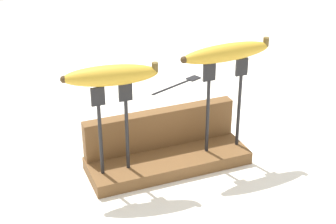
{
  "coord_description": "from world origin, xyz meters",
  "views": [
    {
      "loc": [
        -0.35,
        -0.87,
        0.6
      ],
      "look_at": [
        0.0,
        0.0,
        0.13
      ],
      "focal_mm": 56.73,
      "sensor_mm": 36.0,
      "label": 1
    }
  ],
  "objects_px": {
    "banana_raised_left": "(111,75)",
    "banana_raised_right": "(227,53)",
    "fork_stand_left": "(113,121)",
    "fork_stand_right": "(224,98)",
    "fork_fallen_near": "(182,82)"
  },
  "relations": [
    {
      "from": "fork_stand_left",
      "to": "fork_stand_right",
      "type": "xyz_separation_m",
      "value": [
        0.24,
        0.0,
        0.01
      ]
    },
    {
      "from": "fork_stand_left",
      "to": "banana_raised_right",
      "type": "distance_m",
      "value": 0.26
    },
    {
      "from": "fork_stand_left",
      "to": "fork_fallen_near",
      "type": "distance_m",
      "value": 0.53
    },
    {
      "from": "fork_stand_right",
      "to": "fork_fallen_near",
      "type": "bearing_deg",
      "value": 78.38
    },
    {
      "from": "banana_raised_right",
      "to": "fork_stand_left",
      "type": "bearing_deg",
      "value": 180.0
    },
    {
      "from": "banana_raised_left",
      "to": "fork_stand_right",
      "type": "bearing_deg",
      "value": -0.0
    },
    {
      "from": "banana_raised_left",
      "to": "banana_raised_right",
      "type": "height_order",
      "value": "banana_raised_right"
    },
    {
      "from": "banana_raised_right",
      "to": "fork_fallen_near",
      "type": "relative_size",
      "value": 1.14
    },
    {
      "from": "fork_stand_left",
      "to": "banana_raised_left",
      "type": "height_order",
      "value": "banana_raised_left"
    },
    {
      "from": "banana_raised_left",
      "to": "banana_raised_right",
      "type": "relative_size",
      "value": 0.91
    },
    {
      "from": "banana_raised_right",
      "to": "fork_fallen_near",
      "type": "distance_m",
      "value": 0.47
    },
    {
      "from": "fork_stand_left",
      "to": "fork_stand_right",
      "type": "relative_size",
      "value": 0.94
    },
    {
      "from": "banana_raised_right",
      "to": "banana_raised_left",
      "type": "bearing_deg",
      "value": 180.0
    },
    {
      "from": "fork_stand_left",
      "to": "fork_stand_right",
      "type": "bearing_deg",
      "value": 0.0
    },
    {
      "from": "banana_raised_left",
      "to": "banana_raised_right",
      "type": "distance_m",
      "value": 0.24
    }
  ]
}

